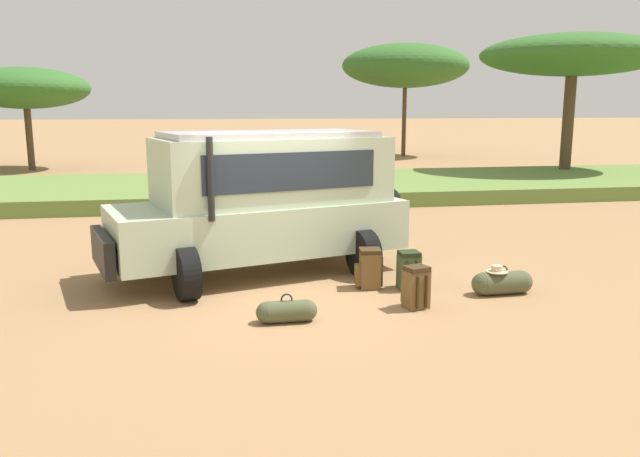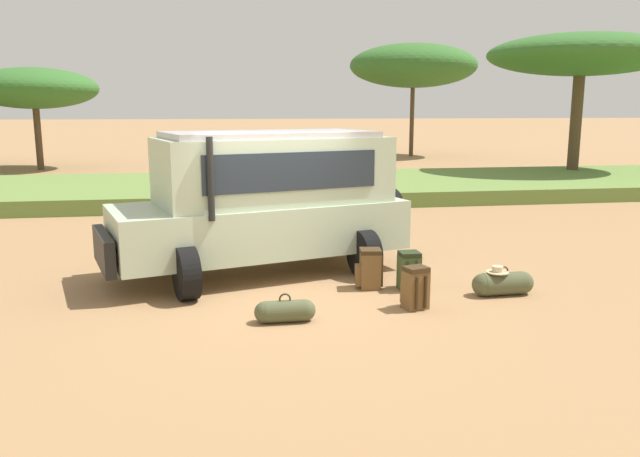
{
  "view_description": "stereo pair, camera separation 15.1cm",
  "coord_description": "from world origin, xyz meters",
  "px_view_note": "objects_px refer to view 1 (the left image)",
  "views": [
    {
      "loc": [
        -1.1,
        -9.23,
        2.82
      ],
      "look_at": [
        0.58,
        0.04,
        1.0
      ],
      "focal_mm": 35.0,
      "sensor_mm": 36.0,
      "label": 1
    },
    {
      "loc": [
        -0.95,
        -9.26,
        2.82
      ],
      "look_at": [
        0.58,
        0.04,
        1.0
      ],
      "focal_mm": 35.0,
      "sensor_mm": 36.0,
      "label": 2
    }
  ],
  "objects_px": {
    "backpack_cluster_center": "(409,271)",
    "backpack_near_rear_wheel": "(416,288)",
    "acacia_tree_right_mid": "(405,66)",
    "acacia_tree_far_right": "(573,56)",
    "safari_vehicle": "(264,199)",
    "duffel_bag_low_black_case": "(502,282)",
    "acacia_tree_centre_back": "(25,88)",
    "backpack_beside_front_wheel": "(369,269)",
    "duffel_bag_soft_canvas": "(287,311)"
  },
  "relations": [
    {
      "from": "backpack_cluster_center",
      "to": "backpack_near_rear_wheel",
      "type": "relative_size",
      "value": 0.99
    },
    {
      "from": "acacia_tree_right_mid",
      "to": "acacia_tree_far_right",
      "type": "xyz_separation_m",
      "value": [
        2.4,
        -13.35,
        -0.45
      ]
    },
    {
      "from": "safari_vehicle",
      "to": "duffel_bag_low_black_case",
      "type": "distance_m",
      "value": 4.13
    },
    {
      "from": "backpack_cluster_center",
      "to": "acacia_tree_centre_back",
      "type": "height_order",
      "value": "acacia_tree_centre_back"
    },
    {
      "from": "backpack_cluster_center",
      "to": "duffel_bag_low_black_case",
      "type": "distance_m",
      "value": 1.44
    },
    {
      "from": "backpack_near_rear_wheel",
      "to": "backpack_cluster_center",
      "type": "bearing_deg",
      "value": 77.96
    },
    {
      "from": "backpack_cluster_center",
      "to": "backpack_beside_front_wheel",
      "type": "bearing_deg",
      "value": 163.34
    },
    {
      "from": "duffel_bag_low_black_case",
      "to": "backpack_cluster_center",
      "type": "bearing_deg",
      "value": 158.7
    },
    {
      "from": "safari_vehicle",
      "to": "backpack_near_rear_wheel",
      "type": "bearing_deg",
      "value": -50.51
    },
    {
      "from": "acacia_tree_centre_back",
      "to": "acacia_tree_right_mid",
      "type": "xyz_separation_m",
      "value": [
        19.57,
        5.21,
        1.54
      ]
    },
    {
      "from": "safari_vehicle",
      "to": "backpack_beside_front_wheel",
      "type": "relative_size",
      "value": 8.6
    },
    {
      "from": "acacia_tree_right_mid",
      "to": "acacia_tree_far_right",
      "type": "distance_m",
      "value": 13.57
    },
    {
      "from": "safari_vehicle",
      "to": "acacia_tree_far_right",
      "type": "height_order",
      "value": "acacia_tree_far_right"
    },
    {
      "from": "backpack_beside_front_wheel",
      "to": "acacia_tree_centre_back",
      "type": "xyz_separation_m",
      "value": [
        -10.48,
        21.44,
        3.39
      ]
    },
    {
      "from": "duffel_bag_low_black_case",
      "to": "acacia_tree_centre_back",
      "type": "distance_m",
      "value": 25.63
    },
    {
      "from": "safari_vehicle",
      "to": "backpack_near_rear_wheel",
      "type": "xyz_separation_m",
      "value": [
        1.94,
        -2.35,
        -1.0
      ]
    },
    {
      "from": "safari_vehicle",
      "to": "duffel_bag_soft_canvas",
      "type": "xyz_separation_m",
      "value": [
        0.04,
        -2.63,
        -1.15
      ]
    },
    {
      "from": "backpack_near_rear_wheel",
      "to": "acacia_tree_far_right",
      "type": "height_order",
      "value": "acacia_tree_far_right"
    },
    {
      "from": "safari_vehicle",
      "to": "acacia_tree_centre_back",
      "type": "relative_size",
      "value": 0.97
    },
    {
      "from": "acacia_tree_centre_back",
      "to": "acacia_tree_right_mid",
      "type": "distance_m",
      "value": 20.31
    },
    {
      "from": "backpack_beside_front_wheel",
      "to": "acacia_tree_far_right",
      "type": "xyz_separation_m",
      "value": [
        11.48,
        13.3,
        4.48
      ]
    },
    {
      "from": "duffel_bag_low_black_case",
      "to": "acacia_tree_right_mid",
      "type": "bearing_deg",
      "value": 75.34
    },
    {
      "from": "backpack_near_rear_wheel",
      "to": "acacia_tree_far_right",
      "type": "bearing_deg",
      "value": 52.43
    },
    {
      "from": "duffel_bag_low_black_case",
      "to": "acacia_tree_right_mid",
      "type": "xyz_separation_m",
      "value": [
        7.15,
        27.35,
        5.06
      ]
    },
    {
      "from": "safari_vehicle",
      "to": "acacia_tree_centre_back",
      "type": "height_order",
      "value": "acacia_tree_centre_back"
    },
    {
      "from": "duffel_bag_low_black_case",
      "to": "acacia_tree_centre_back",
      "type": "height_order",
      "value": "acacia_tree_centre_back"
    },
    {
      "from": "backpack_near_rear_wheel",
      "to": "backpack_beside_front_wheel",
      "type": "bearing_deg",
      "value": 109.67
    },
    {
      "from": "duffel_bag_low_black_case",
      "to": "acacia_tree_centre_back",
      "type": "relative_size",
      "value": 0.17
    },
    {
      "from": "safari_vehicle",
      "to": "acacia_tree_right_mid",
      "type": "height_order",
      "value": "acacia_tree_right_mid"
    },
    {
      "from": "duffel_bag_low_black_case",
      "to": "acacia_tree_far_right",
      "type": "distance_m",
      "value": 17.57
    },
    {
      "from": "duffel_bag_soft_canvas",
      "to": "acacia_tree_centre_back",
      "type": "bearing_deg",
      "value": 111.48
    },
    {
      "from": "backpack_cluster_center",
      "to": "acacia_tree_far_right",
      "type": "distance_m",
      "value": 17.9
    },
    {
      "from": "safari_vehicle",
      "to": "duffel_bag_low_black_case",
      "type": "height_order",
      "value": "safari_vehicle"
    },
    {
      "from": "duffel_bag_low_black_case",
      "to": "acacia_tree_far_right",
      "type": "height_order",
      "value": "acacia_tree_far_right"
    },
    {
      "from": "backpack_cluster_center",
      "to": "acacia_tree_far_right",
      "type": "bearing_deg",
      "value": 51.07
    },
    {
      "from": "duffel_bag_low_black_case",
      "to": "duffel_bag_soft_canvas",
      "type": "distance_m",
      "value": 3.5
    },
    {
      "from": "duffel_bag_low_black_case",
      "to": "acacia_tree_right_mid",
      "type": "relative_size",
      "value": 0.13
    },
    {
      "from": "acacia_tree_right_mid",
      "to": "backpack_near_rear_wheel",
      "type": "bearing_deg",
      "value": -107.37
    },
    {
      "from": "duffel_bag_low_black_case",
      "to": "duffel_bag_soft_canvas",
      "type": "bearing_deg",
      "value": -168.7
    },
    {
      "from": "backpack_beside_front_wheel",
      "to": "duffel_bag_soft_canvas",
      "type": "height_order",
      "value": "backpack_beside_front_wheel"
    },
    {
      "from": "backpack_near_rear_wheel",
      "to": "acacia_tree_centre_back",
      "type": "height_order",
      "value": "acacia_tree_centre_back"
    },
    {
      "from": "backpack_beside_front_wheel",
      "to": "acacia_tree_right_mid",
      "type": "bearing_deg",
      "value": 71.18
    },
    {
      "from": "backpack_near_rear_wheel",
      "to": "acacia_tree_centre_back",
      "type": "relative_size",
      "value": 0.11
    },
    {
      "from": "backpack_beside_front_wheel",
      "to": "duffel_bag_low_black_case",
      "type": "distance_m",
      "value": 2.06
    },
    {
      "from": "backpack_beside_front_wheel",
      "to": "acacia_tree_centre_back",
      "type": "relative_size",
      "value": 0.11
    },
    {
      "from": "duffel_bag_low_black_case",
      "to": "acacia_tree_centre_back",
      "type": "xyz_separation_m",
      "value": [
        -12.41,
        22.14,
        3.52
      ]
    },
    {
      "from": "duffel_bag_low_black_case",
      "to": "duffel_bag_soft_canvas",
      "type": "relative_size",
      "value": 1.19
    },
    {
      "from": "backpack_cluster_center",
      "to": "backpack_near_rear_wheel",
      "type": "distance_m",
      "value": 0.95
    },
    {
      "from": "backpack_cluster_center",
      "to": "acacia_tree_far_right",
      "type": "height_order",
      "value": "acacia_tree_far_right"
    },
    {
      "from": "backpack_beside_front_wheel",
      "to": "backpack_near_rear_wheel",
      "type": "xyz_separation_m",
      "value": [
        0.4,
        -1.11,
        -0.01
      ]
    }
  ]
}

